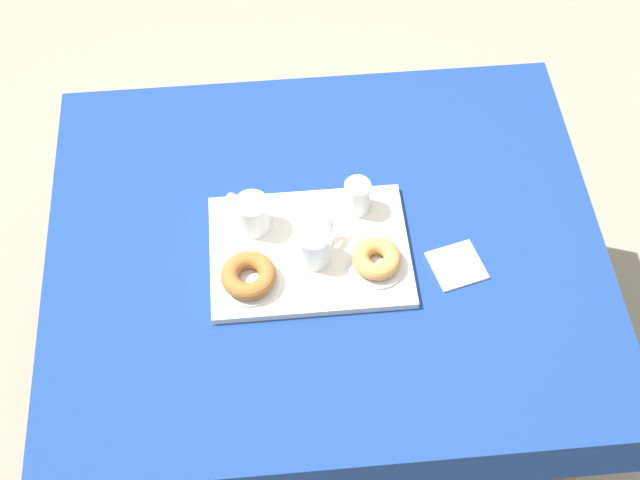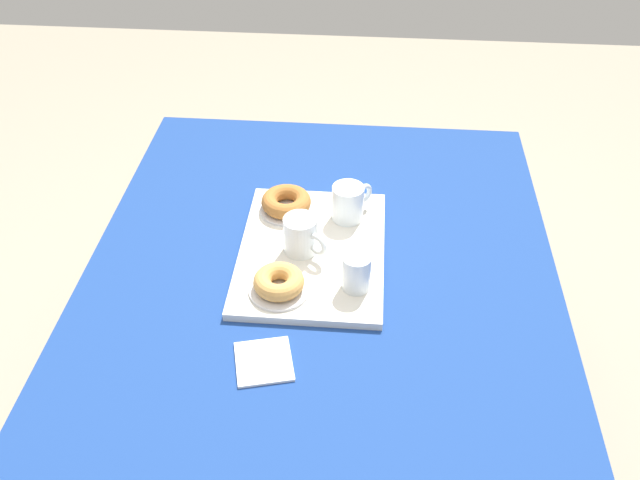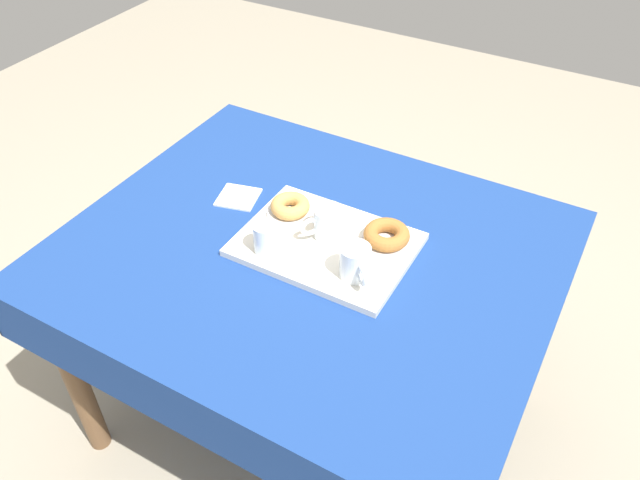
# 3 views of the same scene
# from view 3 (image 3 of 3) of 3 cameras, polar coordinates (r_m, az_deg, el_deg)

# --- Properties ---
(ground_plane) EXTENTS (6.00, 6.00, 0.00)m
(ground_plane) POSITION_cam_3_polar(r_m,az_deg,el_deg) (2.21, -0.80, -15.16)
(ground_plane) COLOR gray
(dining_table) EXTENTS (1.25, 1.04, 0.74)m
(dining_table) POSITION_cam_3_polar(r_m,az_deg,el_deg) (1.71, -1.00, -2.98)
(dining_table) COLOR navy
(dining_table) RESTS_ON ground
(serving_tray) EXTENTS (0.44, 0.32, 0.02)m
(serving_tray) POSITION_cam_3_polar(r_m,az_deg,el_deg) (1.64, 0.53, -0.41)
(serving_tray) COLOR silver
(serving_tray) RESTS_ON dining_table
(tea_mug_left) EXTENTS (0.09, 0.10, 0.09)m
(tea_mug_left) POSITION_cam_3_polar(r_m,az_deg,el_deg) (1.63, 0.68, 1.49)
(tea_mug_left) COLOR white
(tea_mug_left) RESTS_ON serving_tray
(tea_mug_right) EXTENTS (0.10, 0.10, 0.09)m
(tea_mug_right) POSITION_cam_3_polar(r_m,az_deg,el_deg) (1.52, 3.20, -2.10)
(tea_mug_right) COLOR white
(tea_mug_right) RESTS_ON serving_tray
(water_glass_near) EXTENTS (0.06, 0.06, 0.08)m
(water_glass_near) POSITION_cam_3_polar(r_m,az_deg,el_deg) (1.59, -4.95, 0.05)
(water_glass_near) COLOR white
(water_glass_near) RESTS_ON serving_tray
(donut_plate_left) EXTENTS (0.13, 0.13, 0.01)m
(donut_plate_left) POSITION_cam_3_polar(r_m,az_deg,el_deg) (1.64, 5.97, -0.12)
(donut_plate_left) COLOR silver
(donut_plate_left) RESTS_ON serving_tray
(sugar_donut_left) EXTENTS (0.12, 0.12, 0.04)m
(sugar_donut_left) POSITION_cam_3_polar(r_m,az_deg,el_deg) (1.63, 6.02, 0.48)
(sugar_donut_left) COLOR #A3662D
(sugar_donut_left) RESTS_ON donut_plate_left
(donut_plate_right) EXTENTS (0.13, 0.13, 0.01)m
(donut_plate_right) POSITION_cam_3_polar(r_m,az_deg,el_deg) (1.73, -2.68, 2.50)
(donut_plate_right) COLOR silver
(donut_plate_right) RESTS_ON serving_tray
(sugar_donut_right) EXTENTS (0.11, 0.11, 0.04)m
(sugar_donut_right) POSITION_cam_3_polar(r_m,az_deg,el_deg) (1.71, -2.70, 3.09)
(sugar_donut_right) COLOR tan
(sugar_donut_right) RESTS_ON donut_plate_right
(paper_napkin) EXTENTS (0.13, 0.13, 0.01)m
(paper_napkin) POSITION_cam_3_polar(r_m,az_deg,el_deg) (1.83, -7.37, 3.85)
(paper_napkin) COLOR white
(paper_napkin) RESTS_ON dining_table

